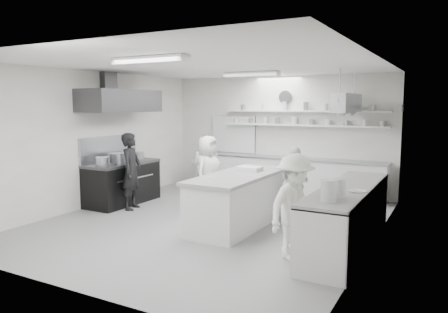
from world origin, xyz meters
The scene contains 27 objects.
floor centered at (0.00, 0.00, -0.01)m, with size 6.00×7.00×0.02m, color gray.
ceiling centered at (0.00, 0.00, 3.01)m, with size 6.00×7.00×0.02m, color white.
wall_back centered at (0.00, 3.50, 1.50)m, with size 6.00×0.04×3.00m, color silver.
wall_front centered at (0.00, -3.50, 1.50)m, with size 6.00×0.04×3.00m, color silver.
wall_left centered at (-3.00, 0.00, 1.50)m, with size 0.04×7.00×3.00m, color silver.
wall_right centered at (3.00, 0.00, 1.50)m, with size 0.04×7.00×3.00m, color silver.
stove centered at (-2.60, 0.40, 0.45)m, with size 0.80×1.80×0.90m, color black.
exhaust_hood centered at (-2.60, 0.40, 2.35)m, with size 0.85×2.00×0.50m, color #3C3C3E.
back_counter centered at (0.30, 3.20, 0.46)m, with size 5.00×0.60×0.92m, color silver.
shelf_lower centered at (0.70, 3.37, 1.75)m, with size 4.20×0.26×0.04m, color silver.
shelf_upper centered at (0.70, 3.37, 2.10)m, with size 4.20×0.26×0.04m, color silver.
pass_through_window centered at (-1.30, 3.48, 1.45)m, with size 1.30×0.04×1.00m, color black.
wall_clock centered at (0.20, 3.46, 2.45)m, with size 0.32×0.32×0.05m, color white.
right_counter centered at (2.65, -0.20, 0.47)m, with size 0.74×3.30×0.94m, color silver.
pot_rack centered at (2.00, 2.40, 2.30)m, with size 0.30×1.60×0.40m, color #9A9EA5.
light_fixture_front centered at (0.00, -1.80, 2.94)m, with size 1.30×0.25×0.10m, color silver.
light_fixture_rear centered at (0.00, 1.80, 2.94)m, with size 1.30×0.25×0.10m, color silver.
prep_island centered at (0.58, 0.07, 0.47)m, with size 0.94×2.53×0.93m, color silver.
stove_pot centered at (-2.60, 0.34, 1.04)m, with size 0.43×0.43×0.26m, color #9A9EA5.
cook_stove centered at (-2.04, 0.08, 0.83)m, with size 0.61×0.40×1.66m, color black.
cook_back centered at (-1.61, 2.38, 0.73)m, with size 0.71×0.55×1.46m, color white.
cook_island_left centered at (-0.64, 0.95, 0.80)m, with size 0.78×0.51×1.60m, color white.
cook_island_right centered at (1.38, 0.91, 0.73)m, with size 0.86×0.36×1.46m, color white.
cook_right centered at (2.08, -1.14, 0.78)m, with size 1.01×0.58×1.57m, color white.
bowl_island_a centered at (0.63, 0.64, 0.96)m, with size 0.24×0.24×0.06m, color #9A9EA5.
bowl_island_b centered at (0.30, -0.59, 0.96)m, with size 0.19×0.19×0.06m, color silver.
bowl_right centered at (2.86, -0.56, 0.97)m, with size 0.25×0.25×0.06m, color silver.
Camera 1 is at (4.12, -7.04, 2.29)m, focal length 34.47 mm.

